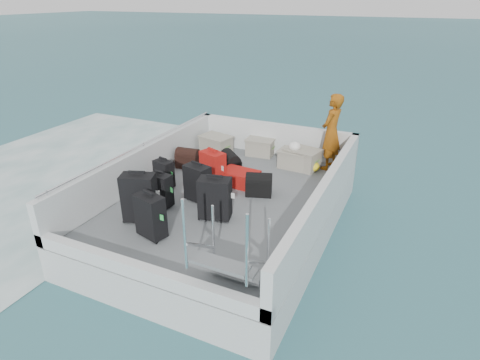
% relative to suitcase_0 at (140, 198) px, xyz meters
% --- Properties ---
extents(ground, '(160.00, 160.00, 0.00)m').
position_rel_suitcase_0_xyz_m(ground, '(0.88, 1.26, -1.02)').
color(ground, '#16404F').
rests_on(ground, ground).
extents(wake_foam, '(10.00, 10.00, 0.00)m').
position_rel_suitcase_0_xyz_m(wake_foam, '(-3.92, 1.26, -1.02)').
color(wake_foam, white).
rests_on(wake_foam, ground).
extents(ferry_hull, '(3.60, 5.00, 0.60)m').
position_rel_suitcase_0_xyz_m(ferry_hull, '(0.88, 1.26, -0.72)').
color(ferry_hull, silver).
rests_on(ferry_hull, ground).
extents(deck, '(3.30, 4.70, 0.02)m').
position_rel_suitcase_0_xyz_m(deck, '(0.88, 1.26, -0.41)').
color(deck, slate).
rests_on(deck, ferry_hull).
extents(deck_fittings, '(3.60, 5.00, 0.90)m').
position_rel_suitcase_0_xyz_m(deck_fittings, '(1.23, 0.94, -0.02)').
color(deck_fittings, silver).
rests_on(deck_fittings, deck).
extents(suitcase_0, '(0.59, 0.45, 0.79)m').
position_rel_suitcase_0_xyz_m(suitcase_0, '(0.00, 0.00, 0.00)').
color(suitcase_0, black).
rests_on(suitcase_0, deck).
extents(suitcase_1, '(0.40, 0.25, 0.58)m').
position_rel_suitcase_0_xyz_m(suitcase_1, '(0.01, 0.54, -0.11)').
color(suitcase_1, black).
rests_on(suitcase_1, deck).
extents(suitcase_2, '(0.40, 0.30, 0.53)m').
position_rel_suitcase_0_xyz_m(suitcase_2, '(-0.37, 1.18, -0.13)').
color(suitcase_2, black).
rests_on(suitcase_2, deck).
extents(suitcase_3, '(0.49, 0.37, 0.68)m').
position_rel_suitcase_0_xyz_m(suitcase_3, '(0.43, -0.31, -0.06)').
color(suitcase_3, black).
rests_on(suitcase_3, deck).
extents(suitcase_4, '(0.49, 0.36, 0.66)m').
position_rel_suitcase_0_xyz_m(suitcase_4, '(0.47, 0.97, -0.07)').
color(suitcase_4, black).
rests_on(suitcase_4, deck).
extents(suitcase_5, '(0.53, 0.42, 0.64)m').
position_rel_suitcase_0_xyz_m(suitcase_5, '(0.38, 1.70, -0.08)').
color(suitcase_5, '#B81C0E').
rests_on(suitcase_5, deck).
extents(suitcase_6, '(0.56, 0.41, 0.69)m').
position_rel_suitcase_0_xyz_m(suitcase_6, '(1.03, 0.56, -0.05)').
color(suitcase_6, black).
rests_on(suitcase_6, deck).
extents(suitcase_8, '(0.72, 0.51, 0.27)m').
position_rel_suitcase_0_xyz_m(suitcase_8, '(0.85, 1.87, -0.26)').
color(suitcase_8, '#B81C0E').
rests_on(suitcase_8, deck).
extents(duffel_0, '(0.49, 0.35, 0.32)m').
position_rel_suitcase_0_xyz_m(duffel_0, '(-0.48, 2.18, -0.24)').
color(duffel_0, black).
rests_on(duffel_0, deck).
extents(duffel_1, '(0.58, 0.58, 0.32)m').
position_rel_suitcase_0_xyz_m(duffel_1, '(0.42, 2.36, -0.24)').
color(duffel_1, black).
rests_on(duffel_1, deck).
extents(duffel_2, '(0.53, 0.43, 0.32)m').
position_rel_suitcase_0_xyz_m(duffel_2, '(1.34, 1.64, -0.24)').
color(duffel_2, black).
rests_on(duffel_2, deck).
extents(crate_0, '(0.73, 0.58, 0.39)m').
position_rel_suitcase_0_xyz_m(crate_0, '(-0.32, 3.12, -0.20)').
color(crate_0, '#9F9B8B').
rests_on(crate_0, deck).
extents(crate_1, '(0.61, 0.44, 0.35)m').
position_rel_suitcase_0_xyz_m(crate_1, '(0.61, 3.46, -0.22)').
color(crate_1, '#9F9B8B').
rests_on(crate_1, deck).
extents(crate_2, '(0.60, 0.43, 0.35)m').
position_rel_suitcase_0_xyz_m(crate_2, '(1.53, 3.09, -0.22)').
color(crate_2, '#9F9B8B').
rests_on(crate_2, deck).
extents(crate_3, '(0.73, 0.58, 0.39)m').
position_rel_suitcase_0_xyz_m(crate_3, '(1.69, 3.13, -0.20)').
color(crate_3, '#9F9B8B').
rests_on(crate_3, deck).
extents(yellow_bag, '(0.28, 0.26, 0.22)m').
position_rel_suitcase_0_xyz_m(yellow_bag, '(1.93, 3.06, -0.29)').
color(yellow_bag, yellow).
rests_on(yellow_bag, deck).
extents(white_bag, '(0.24, 0.24, 0.18)m').
position_rel_suitcase_0_xyz_m(white_bag, '(1.53, 3.09, 0.04)').
color(white_bag, white).
rests_on(white_bag, crate_2).
extents(passenger, '(0.49, 0.64, 1.55)m').
position_rel_suitcase_0_xyz_m(passenger, '(2.18, 3.38, 0.38)').
color(passenger, '#C46512').
rests_on(passenger, deck).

